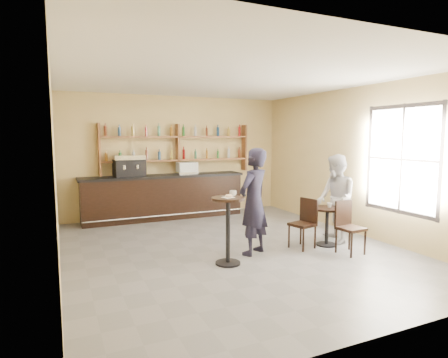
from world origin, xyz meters
name	(u,v)px	position (x,y,z in m)	size (l,w,h in m)	color
floor	(232,249)	(0.00, 0.00, 0.00)	(7.00, 7.00, 0.00)	slate
ceiling	(232,77)	(0.00, 0.00, 3.20)	(7.00, 7.00, 0.00)	white
wall_back	(176,156)	(0.00, 3.50, 1.60)	(7.00, 7.00, 0.00)	tan
wall_front	(380,190)	(0.00, -3.50, 1.60)	(7.00, 7.00, 0.00)	tan
wall_left	(55,172)	(-3.00, 0.00, 1.60)	(7.00, 7.00, 0.00)	tan
wall_right	(356,161)	(3.00, 0.00, 1.60)	(7.00, 7.00, 0.00)	tan
window_pane	(402,160)	(2.99, -1.20, 1.70)	(2.00, 2.00, 0.00)	white
window_frame	(401,160)	(2.99, -1.20, 1.70)	(0.04, 1.70, 2.10)	black
shelf_unit	(178,149)	(0.00, 3.37, 1.81)	(4.00, 0.26, 1.40)	brown
liquor_bottles	(178,142)	(0.00, 3.37, 1.98)	(3.68, 0.10, 1.00)	#8C5919
bar_counter	(164,197)	(-0.46, 3.15, 0.57)	(4.21, 0.82, 1.14)	black
espresso_machine	(129,166)	(-1.33, 3.15, 1.40)	(0.74, 0.48, 0.53)	black
pastry_case	(187,168)	(0.18, 3.15, 1.30)	(0.52, 0.42, 0.31)	silver
pedestal_table	(228,231)	(-0.42, -0.74, 0.57)	(0.55, 0.55, 1.13)	black
napkin	(228,197)	(-0.42, -0.74, 1.14)	(0.17, 0.17, 0.00)	white
donut	(229,196)	(-0.41, -0.75, 1.16)	(0.12, 0.12, 0.04)	#BF8346
cup_pedestal	(233,193)	(-0.28, -0.64, 1.18)	(0.12, 0.12, 0.09)	white
man_main	(254,202)	(0.23, -0.42, 0.97)	(0.70, 0.46, 1.93)	black
cafe_table	(327,227)	(1.81, -0.55, 0.38)	(0.59, 0.59, 0.75)	black
cup_cafe	(330,205)	(1.86, -0.55, 0.80)	(0.10, 0.10, 0.09)	white
chair_west	(302,224)	(1.26, -0.50, 0.47)	(0.41, 0.41, 0.95)	black
chair_south	(351,228)	(1.86, -1.15, 0.48)	(0.42, 0.42, 0.96)	black
patron_second	(336,199)	(2.10, -0.44, 0.89)	(0.87, 0.68, 1.78)	#AFAEB4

